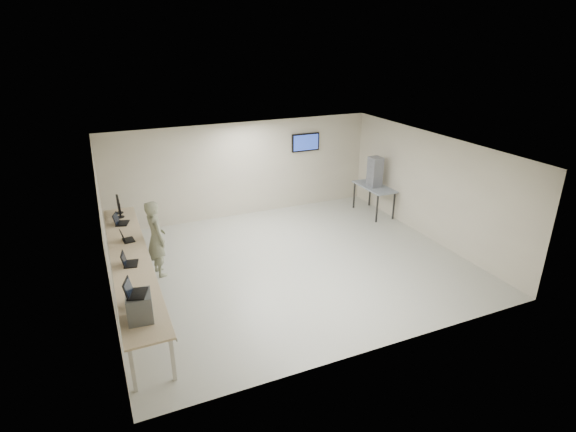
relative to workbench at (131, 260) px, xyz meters
name	(u,v)px	position (x,y,z in m)	size (l,w,h in m)	color
room	(292,207)	(3.62, 0.06, 0.58)	(8.01, 7.01, 2.81)	#B7B5AC
workbench	(131,260)	(0.00, 0.00, 0.00)	(0.76, 6.00, 0.90)	tan
equipment_box	(140,307)	(-0.06, -2.30, 0.30)	(0.38, 0.44, 0.46)	slate
laptop_on_box	(133,291)	(-0.12, -2.30, 0.60)	(0.39, 0.42, 0.28)	black
laptop_0	(137,300)	(-0.07, -1.81, 0.14)	(0.35, 0.39, 0.27)	black
laptop_1	(128,262)	(-0.07, -0.32, 0.14)	(0.35, 0.39, 0.27)	black
laptop_2	(126,238)	(-0.01, 0.85, 0.14)	(0.29, 0.34, 0.25)	black
laptop_3	(120,221)	(-0.06, 1.90, 0.15)	(0.40, 0.43, 0.28)	black
monitor_near	(119,208)	(-0.01, 2.35, 0.33)	(0.19, 0.43, 0.42)	black
monitor_far	(118,203)	(-0.01, 2.66, 0.33)	(0.19, 0.44, 0.43)	black
soldier	(156,238)	(0.62, 0.76, 0.06)	(0.65, 0.42, 1.77)	#616850
side_table	(374,188)	(7.19, 1.95, -0.02)	(0.68, 1.46, 0.88)	gray
storage_bins	(375,172)	(7.17, 1.95, 0.50)	(0.34, 0.38, 0.89)	gray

